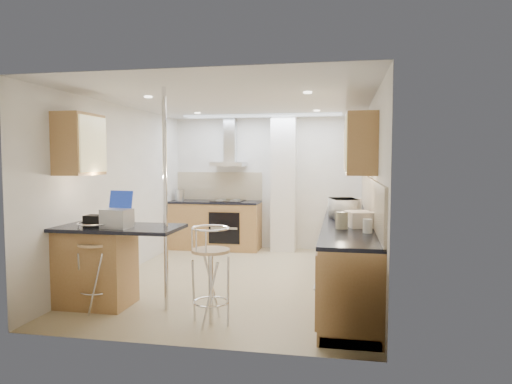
% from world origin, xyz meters
% --- Properties ---
extents(ground, '(4.80, 4.80, 0.00)m').
position_xyz_m(ground, '(0.00, 0.00, 0.00)').
color(ground, tan).
rests_on(ground, ground).
extents(room_shell, '(3.64, 4.84, 2.51)m').
position_xyz_m(room_shell, '(0.32, 0.38, 1.54)').
color(room_shell, silver).
rests_on(room_shell, ground).
extents(right_counter, '(0.63, 4.40, 0.92)m').
position_xyz_m(right_counter, '(1.50, 0.00, 0.46)').
color(right_counter, '#A57742').
rests_on(right_counter, ground).
extents(back_counter, '(1.70, 0.63, 0.92)m').
position_xyz_m(back_counter, '(-0.95, 2.10, 0.46)').
color(back_counter, '#A57742').
rests_on(back_counter, ground).
extents(peninsula, '(1.47, 0.72, 0.94)m').
position_xyz_m(peninsula, '(-1.12, -1.45, 0.48)').
color(peninsula, '#A57742').
rests_on(peninsula, ground).
extents(microwave, '(0.43, 0.55, 0.27)m').
position_xyz_m(microwave, '(1.44, -0.15, 1.05)').
color(microwave, white).
rests_on(microwave, right_counter).
extents(laptop, '(0.33, 0.27, 0.21)m').
position_xyz_m(laptop, '(-1.05, -1.57, 1.05)').
color(laptop, '#ACB0B5').
rests_on(laptop, peninsula).
extents(bag, '(0.25, 0.18, 0.13)m').
position_xyz_m(bag, '(-1.32, -1.55, 1.01)').
color(bag, black).
rests_on(bag, peninsula).
extents(bar_stool_near, '(0.53, 0.53, 1.01)m').
position_xyz_m(bar_stool_near, '(-1.30, -1.61, 0.51)').
color(bar_stool_near, tan).
rests_on(bar_stool_near, ground).
extents(bar_stool_end, '(0.58, 0.58, 1.02)m').
position_xyz_m(bar_stool_end, '(0.09, -1.79, 0.51)').
color(bar_stool_end, tan).
rests_on(bar_stool_end, ground).
extents(jar_a, '(0.12, 0.12, 0.18)m').
position_xyz_m(jar_a, '(1.66, 0.98, 1.01)').
color(jar_a, white).
rests_on(jar_a, right_counter).
extents(jar_b, '(0.12, 0.12, 0.14)m').
position_xyz_m(jar_b, '(1.55, 1.01, 0.99)').
color(jar_b, white).
rests_on(jar_b, right_counter).
extents(jar_c, '(0.18, 0.18, 0.19)m').
position_xyz_m(jar_c, '(1.41, -1.03, 1.01)').
color(jar_c, '#AFAC8C').
rests_on(jar_c, right_counter).
extents(jar_d, '(0.11, 0.11, 0.15)m').
position_xyz_m(jar_d, '(1.68, -1.29, 0.99)').
color(jar_d, white).
rests_on(jar_d, right_counter).
extents(bread_bin, '(0.36, 0.40, 0.18)m').
position_xyz_m(bread_bin, '(1.61, -0.84, 1.01)').
color(bread_bin, white).
rests_on(bread_bin, right_counter).
extents(kettle, '(0.16, 0.16, 0.21)m').
position_xyz_m(kettle, '(-1.65, 2.07, 1.02)').
color(kettle, silver).
rests_on(kettle, back_counter).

